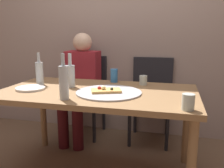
# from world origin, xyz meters

# --- Properties ---
(back_wall) EXTENTS (6.00, 0.10, 2.60)m
(back_wall) POSITION_xyz_m (0.00, 1.02, 1.30)
(back_wall) COLOR gray
(back_wall) RESTS_ON ground_plane
(dining_table) EXTENTS (1.54, 0.85, 0.72)m
(dining_table) POSITION_xyz_m (0.00, 0.00, 0.65)
(dining_table) COLOR olive
(dining_table) RESTS_ON ground_plane
(pizza_tray) EXTENTS (0.50, 0.50, 0.01)m
(pizza_tray) POSITION_xyz_m (0.11, -0.06, 0.73)
(pizza_tray) COLOR #ADADB2
(pizza_tray) RESTS_ON dining_table
(pizza_slice_last) EXTENTS (0.25, 0.20, 0.05)m
(pizza_slice_last) POSITION_xyz_m (0.09, -0.08, 0.75)
(pizza_slice_last) COLOR tan
(pizza_slice_last) RESTS_ON pizza_tray
(wine_bottle) EXTENTS (0.07, 0.07, 0.28)m
(wine_bottle) POSITION_xyz_m (-0.56, 0.09, 0.83)
(wine_bottle) COLOR #B2BCC1
(wine_bottle) RESTS_ON dining_table
(beer_bottle) EXTENTS (0.08, 0.08, 0.28)m
(beer_bottle) POSITION_xyz_m (-0.26, 0.06, 0.83)
(beer_bottle) COLOR #B2BCC1
(beer_bottle) RESTS_ON dining_table
(water_bottle) EXTENTS (0.07, 0.07, 0.32)m
(water_bottle) POSITION_xyz_m (-0.14, -0.31, 0.85)
(water_bottle) COLOR #B2BCC1
(water_bottle) RESTS_ON dining_table
(tumbler_near) EXTENTS (0.08, 0.08, 0.10)m
(tumbler_near) POSITION_xyz_m (0.67, -0.34, 0.77)
(tumbler_near) COLOR #B7C6BC
(tumbler_near) RESTS_ON dining_table
(tumbler_far) EXTENTS (0.07, 0.07, 0.08)m
(tumbler_far) POSITION_xyz_m (0.32, 0.30, 0.77)
(tumbler_far) COLOR #B7C6BC
(tumbler_far) RESTS_ON dining_table
(soda_can) EXTENTS (0.07, 0.07, 0.12)m
(soda_can) POSITION_xyz_m (0.05, 0.35, 0.78)
(soda_can) COLOR #337AC1
(soda_can) RESTS_ON dining_table
(plate_stack) EXTENTS (0.23, 0.23, 0.02)m
(plate_stack) POSITION_xyz_m (-0.54, -0.10, 0.73)
(plate_stack) COLOR white
(plate_stack) RESTS_ON dining_table
(chair_left) EXTENTS (0.44, 0.44, 0.90)m
(chair_left) POSITION_xyz_m (-0.41, 0.83, 0.51)
(chair_left) COLOR black
(chair_left) RESTS_ON ground_plane
(chair_right) EXTENTS (0.44, 0.44, 0.90)m
(chair_right) POSITION_xyz_m (0.35, 0.83, 0.51)
(chair_right) COLOR black
(chair_right) RESTS_ON ground_plane
(guest_in_sweater) EXTENTS (0.36, 0.56, 1.17)m
(guest_in_sweater) POSITION_xyz_m (-0.41, 0.67, 0.64)
(guest_in_sweater) COLOR maroon
(guest_in_sweater) RESTS_ON ground_plane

